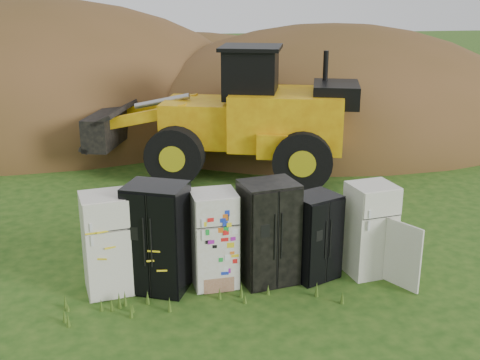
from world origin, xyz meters
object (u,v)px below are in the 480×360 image
at_px(fridge_black_right, 314,237).
at_px(wheel_loader, 219,111).
at_px(fridge_open_door, 370,229).
at_px(fridge_dark_mid, 268,232).
at_px(fridge_black_side, 157,238).
at_px(fridge_leftmost, 107,244).
at_px(fridge_sticker, 214,239).

distance_m(fridge_black_right, wheel_loader, 7.03).
bearing_deg(wheel_loader, fridge_open_door, -57.16).
relative_size(fridge_open_door, wheel_loader, 0.23).
bearing_deg(fridge_dark_mid, fridge_black_side, 168.20).
bearing_deg(fridge_leftmost, fridge_open_door, -10.95).
distance_m(fridge_sticker, fridge_open_door, 2.96).
bearing_deg(wheel_loader, fridge_black_right, -65.74).
bearing_deg(wheel_loader, fridge_leftmost, -96.16).
bearing_deg(wheel_loader, fridge_sticker, -81.31).
bearing_deg(fridge_leftmost, fridge_black_right, -11.17).
bearing_deg(fridge_black_side, fridge_open_door, 23.07).
height_order(fridge_leftmost, wheel_loader, wheel_loader).
bearing_deg(fridge_black_right, fridge_black_side, 155.48).
distance_m(fridge_black_right, fridge_open_door, 1.08).
height_order(fridge_dark_mid, wheel_loader, wheel_loader).
relative_size(fridge_leftmost, fridge_open_door, 1.03).
relative_size(fridge_leftmost, fridge_sticker, 1.02).
height_order(fridge_dark_mid, fridge_black_right, fridge_dark_mid).
bearing_deg(fridge_open_door, wheel_loader, 96.45).
relative_size(fridge_black_side, fridge_open_door, 1.11).
height_order(fridge_black_side, fridge_dark_mid, fridge_black_side).
distance_m(fridge_leftmost, fridge_black_side, 0.90).
bearing_deg(fridge_sticker, fridge_open_door, -5.19).
height_order(fridge_dark_mid, fridge_open_door, fridge_dark_mid).
bearing_deg(fridge_open_door, fridge_dark_mid, 170.50).
xyz_separation_m(fridge_leftmost, fridge_sticker, (1.91, -0.05, -0.02)).
xyz_separation_m(fridge_sticker, fridge_open_door, (2.96, -0.02, -0.00)).
height_order(fridge_leftmost, fridge_black_right, fridge_leftmost).
xyz_separation_m(fridge_black_side, wheel_loader, (1.98, 6.88, 0.85)).
bearing_deg(fridge_black_right, fridge_sticker, 154.95).
distance_m(fridge_black_side, fridge_sticker, 1.02).
bearing_deg(fridge_dark_mid, fridge_open_door, -11.24).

